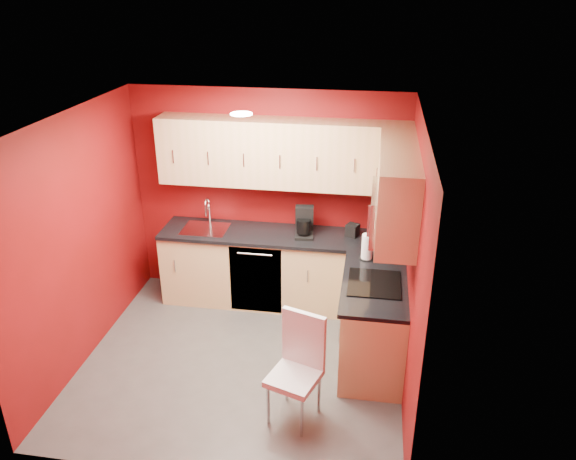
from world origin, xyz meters
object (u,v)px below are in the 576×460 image
(microwave, at_px, (392,213))
(sink, at_px, (206,226))
(coffee_maker, at_px, (304,223))
(dining_chair, at_px, (294,372))
(napkin_holder, at_px, (353,230))
(paper_towel, at_px, (367,247))

(microwave, distance_m, sink, 2.43)
(coffee_maker, bearing_deg, dining_chair, -90.59)
(sink, bearing_deg, napkin_holder, 2.15)
(microwave, bearing_deg, dining_chair, -129.35)
(microwave, bearing_deg, napkin_holder, 109.77)
(microwave, height_order, paper_towel, microwave)
(microwave, relative_size, coffee_maker, 2.23)
(paper_towel, bearing_deg, dining_chair, -110.83)
(paper_towel, distance_m, dining_chair, 1.64)
(sink, distance_m, paper_towel, 1.95)
(microwave, distance_m, dining_chair, 1.66)
(microwave, distance_m, napkin_holder, 1.32)
(coffee_maker, xyz_separation_m, dining_chair, (0.17, -1.88, -0.58))
(microwave, xyz_separation_m, napkin_holder, (-0.38, 1.07, -0.68))
(paper_towel, bearing_deg, coffee_maker, 148.43)
(coffee_maker, bearing_deg, sink, 172.26)
(coffee_maker, relative_size, napkin_holder, 2.43)
(napkin_holder, xyz_separation_m, paper_towel, (0.18, -0.55, 0.07))
(microwave, height_order, napkin_holder, microwave)
(dining_chair, bearing_deg, coffee_maker, 113.83)
(microwave, bearing_deg, paper_towel, 111.53)
(sink, distance_m, dining_chair, 2.39)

